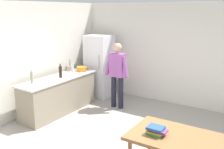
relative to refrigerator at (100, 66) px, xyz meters
name	(u,v)px	position (x,y,z in m)	size (l,w,h in m)	color
ground_plane	(109,148)	(1.90, -2.40, -0.90)	(14.00, 14.00, 0.00)	#9E998E
wall_back	(170,54)	(1.90, 0.60, 0.45)	(6.40, 0.12, 2.70)	silver
wall_left	(20,61)	(-0.70, -2.20, 0.45)	(0.12, 5.60, 2.70)	silver
kitchen_counter	(59,95)	(-0.10, -1.60, -0.45)	(0.64, 2.20, 0.90)	gray
refrigerator	(100,66)	(0.00, 0.00, 0.00)	(0.70, 0.67, 1.80)	white
person	(117,71)	(0.95, -0.55, 0.08)	(0.70, 0.22, 1.70)	#1E1E2D
dining_table	(178,142)	(3.30, -2.70, -0.23)	(1.40, 0.90, 0.75)	olive
cooking_pot	(82,69)	(-0.03, -0.78, 0.06)	(0.40, 0.28, 0.12)	orange
utensil_jar	(69,68)	(-0.32, -0.94, 0.08)	(0.11, 0.11, 0.32)	tan
bottle_vinegar_tall	(32,78)	(-0.22, -2.31, 0.14)	(0.06, 0.06, 0.32)	gray
bottle_wine_dark	(60,72)	(-0.04, -1.58, 0.15)	(0.08, 0.08, 0.34)	black
bottle_water_clear	(73,67)	(-0.19, -0.97, 0.13)	(0.07, 0.07, 0.30)	silver
book_stack	(156,130)	(3.00, -2.82, -0.08)	(0.28, 0.20, 0.12)	#387A47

